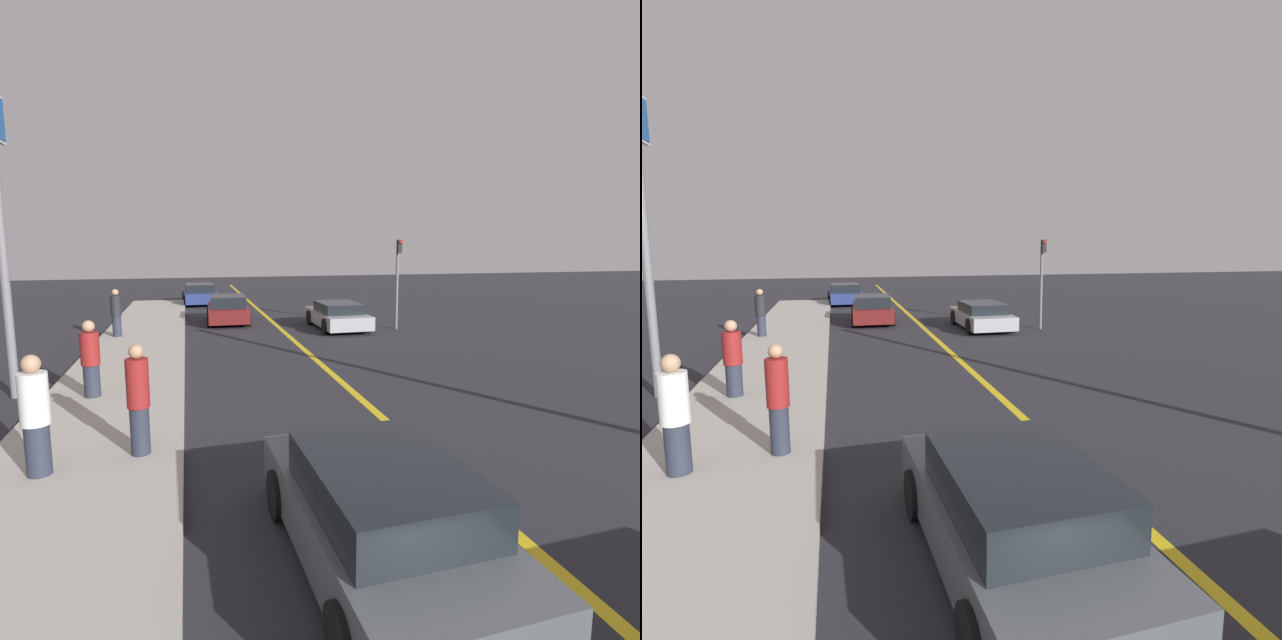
% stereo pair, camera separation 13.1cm
% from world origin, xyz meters
% --- Properties ---
extents(road_center_line, '(0.20, 60.00, 0.01)m').
position_xyz_m(road_center_line, '(0.00, 18.00, 0.00)').
color(road_center_line, gold).
rests_on(road_center_line, ground_plane).
extents(sidewalk_left, '(3.13, 34.44, 0.16)m').
position_xyz_m(sidewalk_left, '(-5.59, 17.22, 0.08)').
color(sidewalk_left, '#ADA89E').
rests_on(sidewalk_left, ground_plane).
extents(car_ahead_center, '(2.02, 4.24, 1.32)m').
position_xyz_m(car_ahead_center, '(-1.90, 6.03, 0.64)').
color(car_ahead_center, '#4C5156').
rests_on(car_ahead_center, ground_plane).
extents(car_far_distant, '(2.01, 4.33, 1.16)m').
position_xyz_m(car_far_distant, '(2.44, 21.87, 0.57)').
color(car_far_distant, '#9E9EA3').
rests_on(car_far_distant, ground_plane).
extents(car_parked_left_lot, '(2.02, 3.95, 1.30)m').
position_xyz_m(car_parked_left_lot, '(-2.07, 24.75, 0.63)').
color(car_parked_left_lot, maroon).
rests_on(car_parked_left_lot, ground_plane).
extents(car_oncoming_far, '(2.15, 4.49, 1.26)m').
position_xyz_m(car_oncoming_far, '(-3.13, 33.06, 0.62)').
color(car_oncoming_far, navy).
rests_on(car_oncoming_far, ground_plane).
extents(pedestrian_near_curb, '(0.42, 0.42, 1.85)m').
position_xyz_m(pedestrian_near_curb, '(-6.12, 9.20, 1.08)').
color(pedestrian_near_curb, '#282D3D').
rests_on(pedestrian_near_curb, sidewalk_left).
extents(pedestrian_mid_group, '(0.37, 0.37, 1.85)m').
position_xyz_m(pedestrian_mid_group, '(-4.70, 9.60, 1.09)').
color(pedestrian_mid_group, '#282D3D').
rests_on(pedestrian_mid_group, sidewalk_left).
extents(pedestrian_far_standing, '(0.41, 0.41, 1.76)m').
position_xyz_m(pedestrian_far_standing, '(-6.05, 13.26, 1.03)').
color(pedestrian_far_standing, '#282D3D').
rests_on(pedestrian_far_standing, sidewalk_left).
extents(pedestrian_by_sign, '(0.38, 0.38, 1.81)m').
position_xyz_m(pedestrian_by_sign, '(-6.50, 21.33, 1.06)').
color(pedestrian_by_sign, '#282D3D').
rests_on(pedestrian_by_sign, sidewalk_left).
extents(traffic_light, '(0.18, 0.40, 3.84)m').
position_xyz_m(traffic_light, '(4.87, 21.04, 2.37)').
color(traffic_light, slate).
rests_on(traffic_light, ground_plane).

